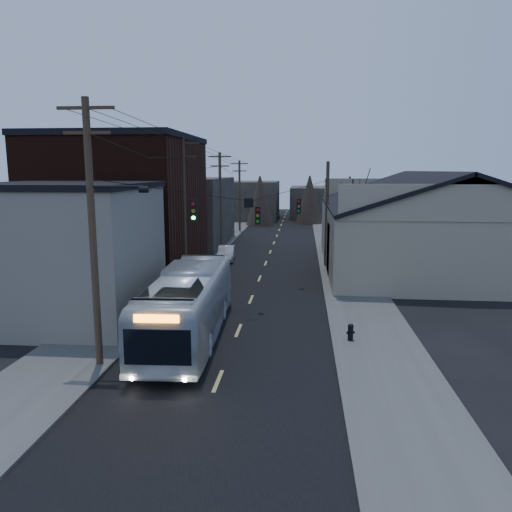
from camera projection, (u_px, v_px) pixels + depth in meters
The scene contains 15 objects.
ground at pixel (208, 406), 16.75m from camera, with size 160.00×160.00×0.00m, color black.
road_surface at pixel (269, 255), 46.18m from camera, with size 9.00×110.00×0.02m, color black.
sidewalk_left at pixel (200, 254), 46.77m from camera, with size 4.00×110.00×0.12m, color #474744.
sidewalk_right at pixel (340, 256), 45.57m from camera, with size 4.00×110.00×0.12m, color #474744.
building_clapboard at pixel (68, 255), 25.82m from camera, with size 8.00×8.00×7.00m, color slate.
building_brick at pixel (124, 209), 36.44m from camera, with size 10.00×12.00×10.00m, color black.
building_left_far at pixel (183, 212), 52.35m from camera, with size 9.00×14.00×7.00m, color #2E2B25.
warehouse at pixel (428, 235), 39.62m from camera, with size 16.16×20.60×7.73m.
building_far_left at pixel (247, 200), 80.56m from camera, with size 10.00×12.00×6.00m, color #2E2B25.
building_far_right at pixel (326, 202), 84.35m from camera, with size 12.00×14.00×5.00m, color #2E2B25.
bare_tree at pixel (351, 231), 35.16m from camera, with size 0.40×0.40×7.20m, color black.
utility_lines at pixel (225, 206), 39.88m from camera, with size 11.24×45.28×10.50m.
bus at pixel (188, 305), 23.21m from camera, with size 2.76×11.82×3.29m, color silver.
parked_car at pixel (226, 253), 43.49m from camera, with size 1.36×3.89×1.28m, color #ADB0B5.
fire_hydrant at pixel (351, 331), 22.82m from camera, with size 0.38×0.27×0.79m.
Camera 1 is at (3.08, -15.43, 7.83)m, focal length 35.00 mm.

